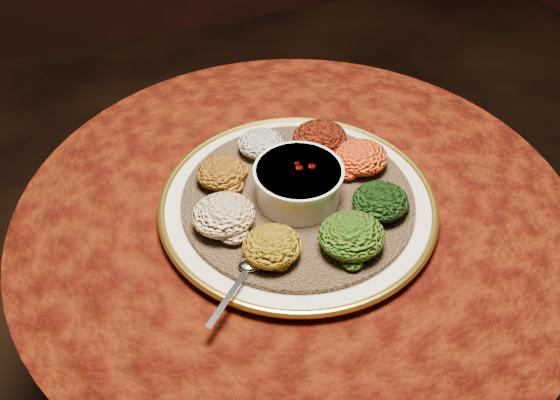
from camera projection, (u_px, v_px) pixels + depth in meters
name	position (u px, v px, depth m)	size (l,w,h in m)	color
table	(295.00, 276.00, 1.18)	(0.96, 0.96, 0.73)	black
platter	(298.00, 204.00, 1.05)	(0.47, 0.47, 0.02)	silver
injera	(298.00, 199.00, 1.04)	(0.39, 0.39, 0.01)	brown
stew_bowl	(298.00, 182.00, 1.02)	(0.15, 0.15, 0.06)	white
spoon	(248.00, 269.00, 0.92)	(0.12, 0.11, 0.01)	silver
portion_ayib	(260.00, 143.00, 1.11)	(0.08, 0.08, 0.04)	beige
portion_kitfo	(320.00, 138.00, 1.12)	(0.10, 0.09, 0.05)	black
portion_tikil	(361.00, 157.00, 1.08)	(0.09, 0.09, 0.04)	#AD760E
portion_gomen	(380.00, 201.00, 1.00)	(0.09, 0.09, 0.04)	black
portion_mixveg	(351.00, 236.00, 0.94)	(0.10, 0.10, 0.05)	maroon
portion_kik	(272.00, 246.00, 0.93)	(0.09, 0.09, 0.04)	#9A720D
portion_timatim	(224.00, 215.00, 0.98)	(0.10, 0.10, 0.05)	maroon
portion_shiro	(221.00, 173.00, 1.05)	(0.09, 0.08, 0.04)	#905311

